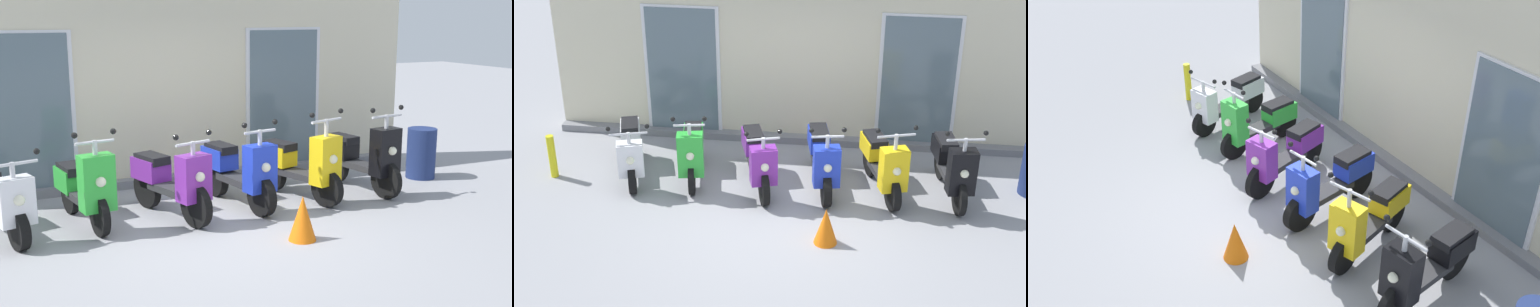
# 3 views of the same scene
# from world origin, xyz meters

# --- Properties ---
(ground_plane) EXTENTS (40.00, 40.00, 0.00)m
(ground_plane) POSITION_xyz_m (0.00, 0.00, 0.00)
(ground_plane) COLOR #939399
(storefront_facade) EXTENTS (8.29, 0.50, 3.49)m
(storefront_facade) POSITION_xyz_m (0.00, 2.54, 1.68)
(storefront_facade) COLOR beige
(storefront_facade) RESTS_ON ground_plane
(scooter_white) EXTENTS (0.82, 1.55, 1.09)m
(scooter_white) POSITION_xyz_m (-2.44, 0.82, 0.44)
(scooter_white) COLOR black
(scooter_white) RESTS_ON ground_plane
(scooter_green) EXTENTS (0.62, 1.51, 1.24)m
(scooter_green) POSITION_xyz_m (-1.47, 0.85, 0.48)
(scooter_green) COLOR black
(scooter_green) RESTS_ON ground_plane
(scooter_purple) EXTENTS (0.77, 1.57, 1.16)m
(scooter_purple) POSITION_xyz_m (-0.43, 0.72, 0.48)
(scooter_purple) COLOR black
(scooter_purple) RESTS_ON ground_plane
(scooter_blue) EXTENTS (0.64, 1.62, 1.22)m
(scooter_blue) POSITION_xyz_m (0.53, 0.82, 0.48)
(scooter_blue) COLOR black
(scooter_blue) RESTS_ON ground_plane
(scooter_yellow) EXTENTS (0.80, 1.52, 1.29)m
(scooter_yellow) POSITION_xyz_m (1.43, 0.78, 0.49)
(scooter_yellow) COLOR black
(scooter_yellow) RESTS_ON ground_plane
(scooter_black) EXTENTS (0.64, 1.59, 1.29)m
(scooter_black) POSITION_xyz_m (2.44, 0.79, 0.51)
(scooter_black) COLOR black
(scooter_black) RESTS_ON ground_plane
(traffic_cone) EXTENTS (0.32, 0.32, 0.52)m
(traffic_cone) POSITION_xyz_m (0.69, -0.69, 0.26)
(traffic_cone) COLOR orange
(traffic_cone) RESTS_ON ground_plane
(curb_bollard) EXTENTS (0.12, 0.12, 0.70)m
(curb_bollard) POSITION_xyz_m (-3.64, 0.61, 0.35)
(curb_bollard) COLOR yellow
(curb_bollard) RESTS_ON ground_plane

